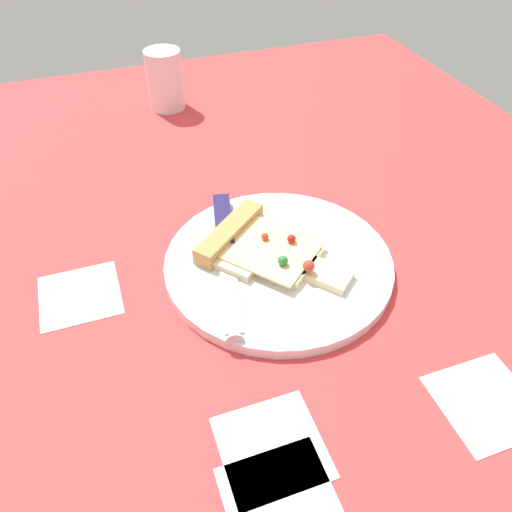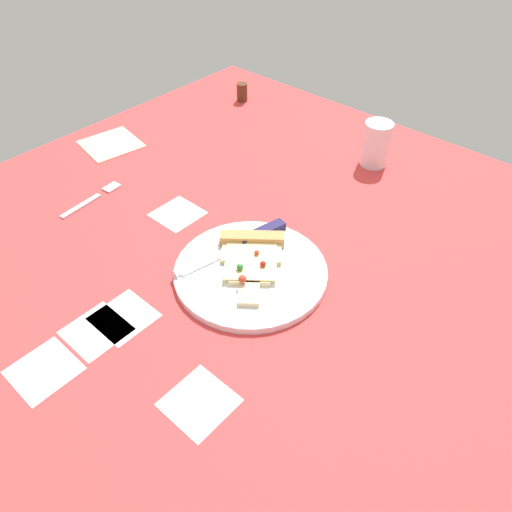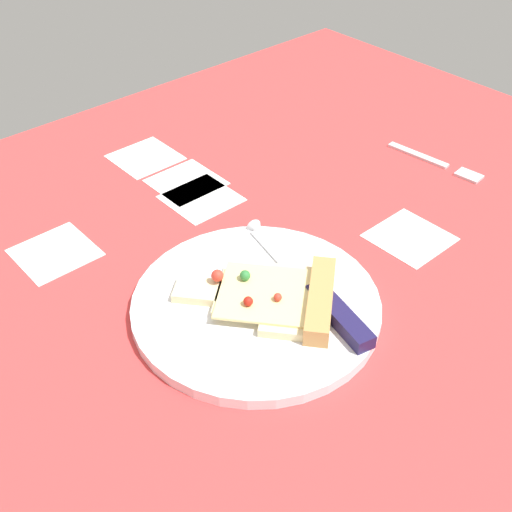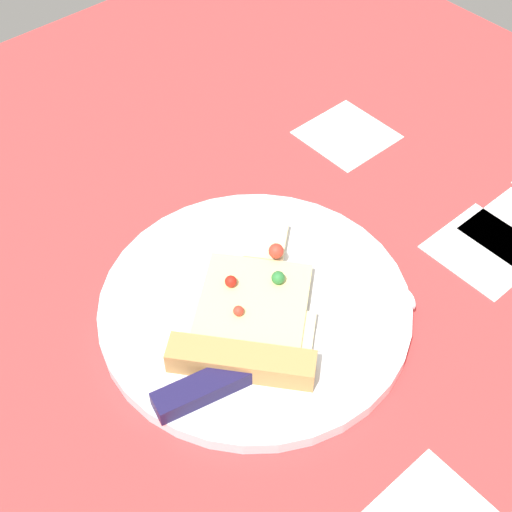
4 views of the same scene
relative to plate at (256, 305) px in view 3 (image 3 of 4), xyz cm
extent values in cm
cube|color=#D13838|center=(-7.73, 6.40, -2.18)|extent=(124.01, 124.01, 3.00)
cube|color=white|center=(-8.95, -21.42, -0.78)|extent=(9.00, 9.00, 0.20)
cube|color=white|center=(-23.33, 3.20, -0.78)|extent=(9.00, 9.00, 0.20)
cube|color=white|center=(-9.89, -26.13, -0.78)|extent=(9.00, 9.00, 0.20)
cube|color=white|center=(11.87, -24.02, -0.78)|extent=(9.00, 9.00, 0.20)
cube|color=white|center=(-9.43, -35.77, -0.78)|extent=(9.00, 9.00, 0.20)
cylinder|color=silver|center=(0.00, 0.00, 0.00)|extent=(27.53, 27.53, 1.37)
cube|color=beige|center=(-2.55, 3.08, 1.18)|extent=(12.30, 11.64, 1.00)
cube|color=beige|center=(0.96, -1.16, 1.18)|extent=(9.12, 8.91, 1.00)
cube|color=beige|center=(4.15, -5.01, 1.18)|extent=(6.09, 6.30, 1.00)
cube|color=#EDD88C|center=(-0.64, 0.77, 1.83)|extent=(13.46, 13.57, 0.30)
cube|color=tan|center=(-4.47, 5.39, 1.78)|extent=(10.90, 9.66, 2.20)
sphere|color=red|center=(-0.83, 2.56, 2.44)|extent=(0.91, 0.91, 0.91)
sphere|color=red|center=(1.95, -4.23, 2.68)|extent=(1.39, 1.39, 1.39)
sphere|color=#2D7A38|center=(-0.43, -2.30, 2.58)|extent=(1.20, 1.20, 1.20)
sphere|color=#B21E14|center=(2.01, 1.02, 2.52)|extent=(1.06, 1.06, 1.06)
cube|color=silver|center=(-7.16, -3.47, 0.83)|extent=(4.66, 12.14, 0.30)
cone|color=silver|center=(-8.52, -9.31, 0.83)|extent=(2.40, 2.40, 2.00)
cube|color=#1E1947|center=(-4.45, 8.22, 1.48)|extent=(4.40, 10.24, 1.60)
cube|color=silver|center=(-40.52, -8.65, -0.28)|extent=(2.16, 10.07, 0.80)
cube|color=silver|center=(-41.35, -0.19, -0.28)|extent=(2.74, 3.82, 0.80)
camera|label=1|loc=(-17.51, -41.54, 42.02)|focal=35.59mm
camera|label=2|loc=(42.45, -46.35, 61.36)|focal=34.31mm
camera|label=3|loc=(34.54, 38.83, 49.27)|focal=45.32mm
camera|label=4|loc=(-29.80, 25.99, 51.16)|focal=51.21mm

